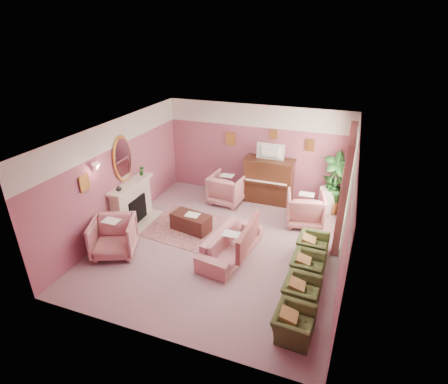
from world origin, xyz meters
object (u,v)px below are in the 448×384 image
(olive_chair_a, at_px, (294,320))
(olive_chair_d, at_px, (313,243))
(coffee_table, at_px, (191,222))
(olive_chair_b, at_px, (302,289))
(television, at_px, (270,151))
(floral_armchair_right, at_px, (305,207))
(olive_chair_c, at_px, (308,264))
(sofa, at_px, (231,240))
(side_table, at_px, (328,200))
(floral_armchair_front, at_px, (113,235))
(floral_armchair_left, at_px, (227,187))
(piano, at_px, (268,181))

(olive_chair_a, xyz_separation_m, olive_chair_d, (0.00, 2.46, 0.00))
(coffee_table, relative_size, olive_chair_b, 1.34)
(television, bearing_deg, olive_chair_b, -67.64)
(floral_armchair_right, height_order, olive_chair_d, floral_armchair_right)
(olive_chair_c, bearing_deg, sofa, 174.07)
(sofa, distance_m, side_table, 3.50)
(olive_chair_b, bearing_deg, television, 112.36)
(floral_armchair_front, bearing_deg, olive_chair_b, -1.85)
(olive_chair_b, relative_size, olive_chair_d, 1.00)
(television, distance_m, olive_chair_c, 3.75)
(floral_armchair_left, xyz_separation_m, olive_chair_d, (2.75, -1.84, -0.16))
(coffee_table, height_order, floral_armchair_front, floral_armchair_front)
(olive_chair_c, bearing_deg, olive_chair_b, -90.00)
(sofa, distance_m, olive_chair_b, 2.02)
(floral_armchair_right, relative_size, olive_chair_c, 1.30)
(floral_armchair_left, bearing_deg, piano, 24.65)
(television, distance_m, floral_armchair_left, 1.65)
(coffee_table, relative_size, olive_chair_c, 1.34)
(coffee_table, xyz_separation_m, floral_armchair_left, (0.34, 1.81, 0.26))
(television, bearing_deg, olive_chair_c, -62.56)
(floral_armchair_left, bearing_deg, coffee_table, -100.61)
(coffee_table, bearing_deg, floral_armchair_front, -128.40)
(floral_armchair_left, distance_m, olive_chair_d, 3.31)
(floral_armchair_front, xyz_separation_m, olive_chair_b, (4.30, -0.14, -0.16))
(television, relative_size, side_table, 1.14)
(piano, relative_size, floral_armchair_left, 1.44)
(olive_chair_b, xyz_separation_m, olive_chair_d, (0.00, 1.64, 0.00))
(floral_armchair_front, relative_size, olive_chair_d, 1.30)
(sofa, xyz_separation_m, floral_armchair_front, (-2.55, -0.86, 0.09))
(piano, bearing_deg, floral_armchair_right, -38.35)
(olive_chair_a, height_order, olive_chair_b, same)
(floral_armchair_right, xyz_separation_m, olive_chair_a, (0.39, -3.84, -0.16))
(coffee_table, xyz_separation_m, olive_chair_a, (3.08, -2.50, 0.10))
(floral_armchair_front, distance_m, olive_chair_c, 4.36)
(television, xyz_separation_m, olive_chair_c, (1.62, -3.13, -1.28))
(coffee_table, distance_m, olive_chair_b, 3.51)
(side_table, bearing_deg, television, -179.67)
(floral_armchair_right, bearing_deg, floral_armchair_front, -143.65)
(olive_chair_c, relative_size, side_table, 1.07)
(olive_chair_a, distance_m, olive_chair_d, 2.46)
(olive_chair_b, bearing_deg, sofa, 150.30)
(floral_armchair_right, distance_m, olive_chair_b, 3.05)
(piano, height_order, olive_chair_c, piano)
(piano, distance_m, floral_armchair_front, 4.70)
(olive_chair_c, distance_m, side_table, 3.14)
(television, height_order, floral_armchair_left, television)
(piano, height_order, olive_chair_a, piano)
(coffee_table, height_order, sofa, sofa)
(floral_armchair_left, xyz_separation_m, side_table, (2.87, 0.47, -0.14))
(piano, relative_size, olive_chair_d, 1.87)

